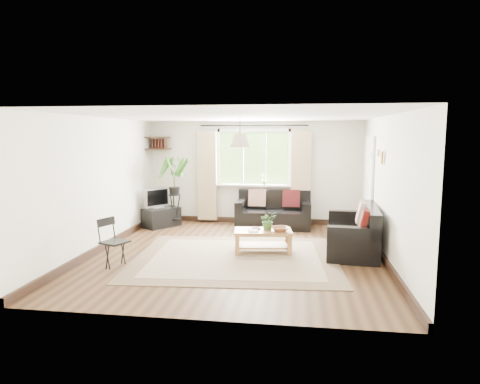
# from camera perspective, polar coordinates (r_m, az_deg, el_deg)

# --- Properties ---
(floor) EXTENTS (5.50, 5.50, 0.00)m
(floor) POSITION_cam_1_polar(r_m,az_deg,el_deg) (7.63, -0.43, -8.24)
(floor) COLOR black
(floor) RESTS_ON ground
(ceiling) EXTENTS (5.50, 5.50, 0.00)m
(ceiling) POSITION_cam_1_polar(r_m,az_deg,el_deg) (7.34, -0.44, 10.08)
(ceiling) COLOR white
(ceiling) RESTS_ON floor
(wall_back) EXTENTS (5.00, 0.02, 2.40)m
(wall_back) POSITION_cam_1_polar(r_m,az_deg,el_deg) (10.10, 1.87, 2.60)
(wall_back) COLOR silver
(wall_back) RESTS_ON floor
(wall_front) EXTENTS (5.00, 0.02, 2.40)m
(wall_front) POSITION_cam_1_polar(r_m,az_deg,el_deg) (4.72, -5.37, -3.25)
(wall_front) COLOR silver
(wall_front) RESTS_ON floor
(wall_left) EXTENTS (0.02, 5.50, 2.40)m
(wall_left) POSITION_cam_1_polar(r_m,az_deg,el_deg) (8.14, -18.12, 1.00)
(wall_left) COLOR silver
(wall_left) RESTS_ON floor
(wall_right) EXTENTS (0.02, 5.50, 2.40)m
(wall_right) POSITION_cam_1_polar(r_m,az_deg,el_deg) (7.45, 18.96, 0.38)
(wall_right) COLOR silver
(wall_right) RESTS_ON floor
(rug) EXTENTS (3.61, 3.16, 0.02)m
(rug) POSITION_cam_1_polar(r_m,az_deg,el_deg) (7.37, -0.56, -8.73)
(rug) COLOR beige
(rug) RESTS_ON floor
(window) EXTENTS (2.50, 0.16, 2.16)m
(window) POSITION_cam_1_polar(r_m,az_deg,el_deg) (10.04, 1.85, 4.57)
(window) COLOR white
(window) RESTS_ON wall_back
(door) EXTENTS (0.06, 0.96, 2.06)m
(door) POSITION_cam_1_polar(r_m,az_deg,el_deg) (9.13, 16.73, 0.48)
(door) COLOR silver
(door) RESTS_ON wall_right
(corner_shelf) EXTENTS (0.50, 0.50, 0.34)m
(corner_shelf) POSITION_cam_1_polar(r_m,az_deg,el_deg) (10.31, -10.88, 6.41)
(corner_shelf) COLOR black
(corner_shelf) RESTS_ON wall_back
(pendant_lamp) EXTENTS (0.36, 0.36, 0.54)m
(pendant_lamp) POSITION_cam_1_polar(r_m,az_deg,el_deg) (7.73, 0.00, 7.36)
(pendant_lamp) COLOR beige
(pendant_lamp) RESTS_ON ceiling
(wall_sconce) EXTENTS (0.12, 0.12, 0.28)m
(wall_sconce) POSITION_cam_1_polar(r_m,az_deg,el_deg) (7.68, 18.20, 4.67)
(wall_sconce) COLOR beige
(wall_sconce) RESTS_ON wall_right
(sofa_back) EXTENTS (1.67, 0.84, 0.78)m
(sofa_back) POSITION_cam_1_polar(r_m,az_deg,el_deg) (9.70, 4.48, -2.45)
(sofa_back) COLOR black
(sofa_back) RESTS_ON floor
(sofa_right) EXTENTS (1.75, 0.98, 0.80)m
(sofa_right) POSITION_cam_1_polar(r_m,az_deg,el_deg) (7.91, 14.70, -4.95)
(sofa_right) COLOR black
(sofa_right) RESTS_ON floor
(coffee_table) EXTENTS (1.07, 0.68, 0.41)m
(coffee_table) POSITION_cam_1_polar(r_m,az_deg,el_deg) (7.66, 3.07, -6.58)
(coffee_table) COLOR brown
(coffee_table) RESTS_ON floor
(table_plant) EXTENTS (0.37, 0.34, 0.33)m
(table_plant) POSITION_cam_1_polar(r_m,az_deg,el_deg) (7.63, 3.77, -3.79)
(table_plant) COLOR #366428
(table_plant) RESTS_ON coffee_table
(bowl) EXTENTS (0.36, 0.36, 0.08)m
(bowl) POSITION_cam_1_polar(r_m,az_deg,el_deg) (7.54, 5.36, -4.94)
(bowl) COLOR brown
(bowl) RESTS_ON coffee_table
(book_a) EXTENTS (0.22, 0.26, 0.02)m
(book_a) POSITION_cam_1_polar(r_m,az_deg,el_deg) (7.52, 1.15, -5.17)
(book_a) COLOR white
(book_a) RESTS_ON coffee_table
(book_b) EXTENTS (0.17, 0.22, 0.02)m
(book_b) POSITION_cam_1_polar(r_m,az_deg,el_deg) (7.71, 1.54, -4.82)
(book_b) COLOR #5C2824
(book_b) RESTS_ON coffee_table
(tv_stand) EXTENTS (0.84, 0.92, 0.43)m
(tv_stand) POSITION_cam_1_polar(r_m,az_deg,el_deg) (9.93, -10.43, -3.34)
(tv_stand) COLOR black
(tv_stand) RESTS_ON floor
(tv) EXTENTS (0.53, 0.62, 0.47)m
(tv) POSITION_cam_1_polar(r_m,az_deg,el_deg) (9.89, -11.01, -0.73)
(tv) COLOR #A5A5AA
(tv) RESTS_ON tv_stand
(palm_stand) EXTENTS (0.77, 0.77, 1.60)m
(palm_stand) POSITION_cam_1_polar(r_m,az_deg,el_deg) (9.83, -8.74, 0.05)
(palm_stand) COLOR black
(palm_stand) RESTS_ON floor
(folding_chair) EXTENTS (0.52, 0.52, 0.77)m
(folding_chair) POSITION_cam_1_polar(r_m,az_deg,el_deg) (7.11, -16.33, -6.53)
(folding_chair) COLOR black
(folding_chair) RESTS_ON floor
(sill_plant) EXTENTS (0.14, 0.10, 0.27)m
(sill_plant) POSITION_cam_1_polar(r_m,az_deg,el_deg) (9.97, 3.22, 1.75)
(sill_plant) COLOR #2D6023
(sill_plant) RESTS_ON window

